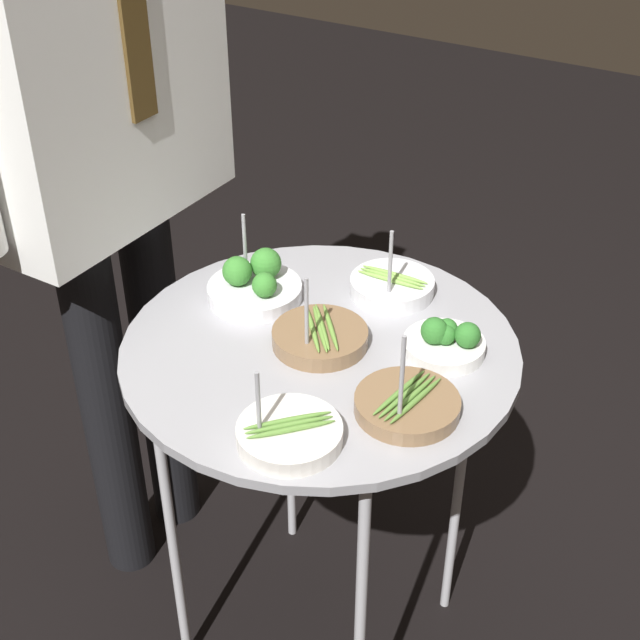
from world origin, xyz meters
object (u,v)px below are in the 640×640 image
Objects in this scene: bowl_asparagus_mid_left at (321,336)px; bowl_broccoli_front_right at (255,284)px; serving_cart at (320,371)px; bowl_broccoli_front_center at (445,341)px; bowl_asparagus_center at (407,404)px; waiter_figure at (89,85)px; bowl_asparagus_near_rim at (289,434)px; bowl_asparagus_far_rim at (392,286)px.

bowl_asparagus_mid_left is 0.19m from bowl_broccoli_front_right.
serving_cart is 0.23m from bowl_broccoli_front_center.
serving_cart is 5.61× the size of bowl_broccoli_front_center.
waiter_figure is at bearing 80.66° from bowl_asparagus_center.
bowl_asparagus_mid_left is 1.04× the size of bowl_asparagus_near_rim.
waiter_figure is at bearing 65.46° from bowl_asparagus_near_rim.
serving_cart is 0.21m from bowl_broccoli_front_right.
serving_cart is at bearing -109.44° from bowl_broccoli_front_right.
bowl_broccoli_front_right reaches higher than bowl_broccoli_front_center.
bowl_broccoli_front_center is at bearing -65.57° from serving_cart.
bowl_asparagus_mid_left is 0.22m from bowl_asparagus_center.
waiter_figure is (-0.17, 0.52, 0.34)m from bowl_asparagus_far_rim.
bowl_broccoli_front_center is (0.08, -0.19, 0.01)m from bowl_asparagus_mid_left.
bowl_asparagus_center is at bearing -37.80° from bowl_asparagus_near_rim.
bowl_asparagus_near_rim is at bearing -114.54° from waiter_figure.
bowl_asparagus_far_rim is at bearing -7.96° from bowl_asparagus_mid_left.
waiter_figure reaches higher than bowl_asparagus_near_rim.
bowl_asparagus_far_rim is at bearing -55.15° from bowl_broccoli_front_right.
bowl_asparagus_far_rim is at bearing 53.43° from bowl_broccoli_front_center.
bowl_broccoli_front_center is at bearing -66.19° from bowl_asparagus_mid_left.
bowl_asparagus_mid_left reaches higher than bowl_asparagus_near_rim.
serving_cart is 0.23m from bowl_asparagus_center.
waiter_figure is (0.27, 0.58, 0.34)m from bowl_asparagus_near_rim.
bowl_asparagus_mid_left is at bearing -16.67° from serving_cart.
bowl_asparagus_mid_left is 1.05× the size of bowl_asparagus_far_rim.
bowl_asparagus_far_rim reaches higher than bowl_broccoli_front_right.
bowl_asparagus_center is 1.09× the size of bowl_asparagus_near_rim.
waiter_figure reaches higher than bowl_broccoli_front_right.
bowl_asparagus_near_rim reaches higher than bowl_broccoli_front_center.
serving_cart is at bearing 68.42° from bowl_asparagus_center.
waiter_figure reaches higher than bowl_broccoli_front_center.
bowl_broccoli_front_right is at bearing 93.75° from bowl_broccoli_front_center.
waiter_figure is at bearing 95.27° from bowl_broccoli_front_right.
bowl_asparagus_far_rim is 0.98× the size of bowl_asparagus_near_rim.
bowl_asparagus_mid_left is 0.60m from waiter_figure.
bowl_asparagus_mid_left is 0.21m from bowl_broccoli_front_center.
bowl_broccoli_front_center is 0.34m from bowl_asparagus_near_rim.
bowl_asparagus_mid_left is at bearing 20.55° from bowl_asparagus_near_rim.
bowl_broccoli_front_right is (0.06, 0.18, 0.01)m from bowl_asparagus_mid_left.
bowl_asparagus_center is (-0.08, -0.21, -0.00)m from bowl_asparagus_mid_left.
bowl_asparagus_far_rim is 1.13× the size of bowl_broccoli_front_center.
serving_cart is 4.46× the size of bowl_broccoli_front_right.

